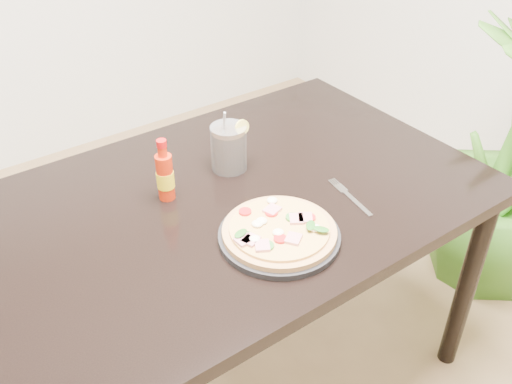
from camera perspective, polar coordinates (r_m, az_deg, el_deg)
dining_table at (r=1.60m, az=-2.51°, el=-2.76°), size 1.40×0.90×0.75m
plate at (r=1.40m, az=2.33°, el=-4.43°), size 0.30×0.30×0.02m
pizza at (r=1.39m, az=2.30°, el=-3.82°), size 0.28×0.28×0.03m
hot_sauce_bottle at (r=1.52m, az=-9.08°, el=1.63°), size 0.05×0.05×0.18m
cola_cup at (r=1.63m, az=-2.73°, el=4.35°), size 0.11×0.10×0.19m
fork at (r=1.56m, az=9.27°, el=-0.39°), size 0.05×0.19×0.00m
houseplant at (r=2.32m, az=24.08°, el=2.60°), size 0.81×0.81×1.04m
plant_pot at (r=2.54m, az=21.90°, el=-5.15°), size 0.28×0.28×0.22m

